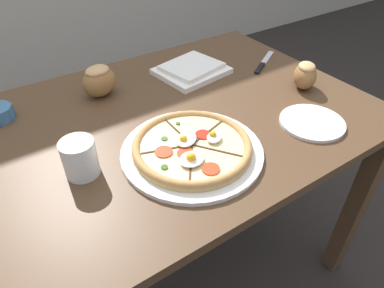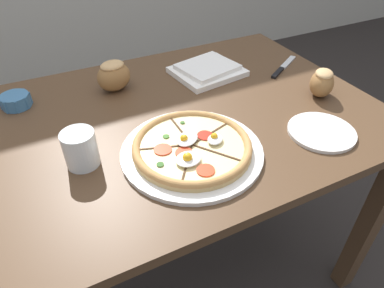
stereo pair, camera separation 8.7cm
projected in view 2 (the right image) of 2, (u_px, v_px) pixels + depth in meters
name	position (u px, v px, depth m)	size (l,w,h in m)	color
ground_plane	(177.00, 262.00, 1.51)	(12.00, 12.00, 0.00)	#2D2826
dining_table	(172.00, 144.00, 1.10)	(1.27, 0.87, 0.78)	#513823
pizza	(192.00, 148.00, 0.88)	(0.37, 0.37, 0.05)	white
ramekin_bowl	(16.00, 101.00, 1.05)	(0.09, 0.09, 0.04)	teal
napkin_folded	(207.00, 70.00, 1.23)	(0.26, 0.23, 0.04)	white
bread_piece_mid	(322.00, 82.00, 1.09)	(0.12, 0.12, 0.09)	olive
bread_piece_far	(114.00, 75.00, 1.12)	(0.13, 0.11, 0.10)	olive
knife_main	(283.00, 67.00, 1.28)	(0.19, 0.12, 0.01)	silver
water_glass	(81.00, 151.00, 0.83)	(0.08, 0.08, 0.09)	white
side_saucer	(321.00, 132.00, 0.96)	(0.19, 0.19, 0.01)	white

